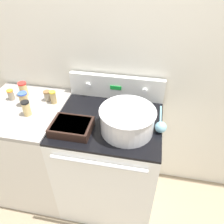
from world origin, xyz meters
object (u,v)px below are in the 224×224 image
(mixing_bowl, at_px, (127,119))
(spice_jar_yellow_cap, at_px, (53,97))
(spice_jar_black_cap, at_px, (26,108))
(spice_jar_blue_cap, at_px, (24,99))
(spice_jar_brown_cap, at_px, (47,96))
(spice_jar_orange_cap, at_px, (11,95))
(spice_jar_red_cap, at_px, (23,89))
(ladle, at_px, (161,126))
(casserole_dish, at_px, (71,127))

(mixing_bowl, bearing_deg, spice_jar_yellow_cap, 162.20)
(spice_jar_black_cap, height_order, spice_jar_blue_cap, spice_jar_black_cap)
(spice_jar_brown_cap, xyz_separation_m, spice_jar_blue_cap, (-0.15, -0.10, 0.01))
(mixing_bowl, height_order, spice_jar_black_cap, mixing_bowl)
(spice_jar_orange_cap, bearing_deg, mixing_bowl, -10.46)
(spice_jar_orange_cap, bearing_deg, spice_jar_red_cap, 46.24)
(mixing_bowl, height_order, ladle, mixing_bowl)
(spice_jar_blue_cap, relative_size, spice_jar_orange_cap, 1.31)
(spice_jar_brown_cap, height_order, spice_jar_blue_cap, spice_jar_blue_cap)
(spice_jar_blue_cap, xyz_separation_m, spice_jar_orange_cap, (-0.15, 0.06, -0.01))
(mixing_bowl, height_order, spice_jar_yellow_cap, mixing_bowl)
(spice_jar_blue_cap, relative_size, spice_jar_red_cap, 0.96)
(ladle, distance_m, spice_jar_brown_cap, 0.91)
(spice_jar_brown_cap, bearing_deg, casserole_dish, -44.50)
(spice_jar_yellow_cap, height_order, spice_jar_orange_cap, spice_jar_yellow_cap)
(spice_jar_yellow_cap, relative_size, spice_jar_red_cap, 0.90)
(spice_jar_brown_cap, relative_size, spice_jar_red_cap, 0.71)
(mixing_bowl, distance_m, spice_jar_red_cap, 0.93)
(spice_jar_brown_cap, bearing_deg, spice_jar_black_cap, -107.73)
(spice_jar_blue_cap, bearing_deg, spice_jar_red_cap, 119.93)
(ladle, bearing_deg, mixing_bowl, -168.96)
(spice_jar_brown_cap, bearing_deg, spice_jar_yellow_cap, -23.18)
(mixing_bowl, xyz_separation_m, spice_jar_blue_cap, (-0.82, 0.12, -0.02))
(spice_jar_yellow_cap, height_order, spice_jar_blue_cap, spice_jar_blue_cap)
(ladle, relative_size, spice_jar_black_cap, 2.79)
(mixing_bowl, relative_size, ladle, 1.16)
(mixing_bowl, height_order, casserole_dish, mixing_bowl)
(spice_jar_brown_cap, distance_m, spice_jar_red_cap, 0.22)
(spice_jar_black_cap, bearing_deg, spice_jar_red_cap, 123.30)
(ladle, height_order, spice_jar_black_cap, spice_jar_black_cap)
(spice_jar_blue_cap, bearing_deg, spice_jar_brown_cap, 33.92)
(mixing_bowl, xyz_separation_m, spice_jar_black_cap, (-0.74, 0.01, -0.02))
(casserole_dish, distance_m, ladle, 0.60)
(spice_jar_brown_cap, height_order, spice_jar_black_cap, spice_jar_black_cap)
(casserole_dish, height_order, spice_jar_brown_cap, spice_jar_brown_cap)
(spice_jar_yellow_cap, xyz_separation_m, spice_jar_black_cap, (-0.13, -0.18, 0.00))
(mixing_bowl, distance_m, spice_jar_brown_cap, 0.71)
(spice_jar_yellow_cap, relative_size, spice_jar_blue_cap, 0.94)
(ladle, relative_size, spice_jar_brown_cap, 3.84)
(spice_jar_red_cap, distance_m, spice_jar_orange_cap, 0.10)
(ladle, distance_m, spice_jar_black_cap, 0.96)
(spice_jar_brown_cap, bearing_deg, mixing_bowl, -18.32)
(spice_jar_red_cap, bearing_deg, spice_jar_blue_cap, -60.07)
(ladle, relative_size, spice_jar_orange_cap, 3.74)
(mixing_bowl, xyz_separation_m, spice_jar_yellow_cap, (-0.61, 0.20, -0.03))
(casserole_dish, bearing_deg, mixing_bowl, 12.03)
(mixing_bowl, relative_size, spice_jar_brown_cap, 4.44)
(spice_jar_black_cap, xyz_separation_m, spice_jar_red_cap, (-0.16, 0.24, 0.00))
(ladle, xyz_separation_m, spice_jar_orange_cap, (-1.19, 0.13, 0.02))
(spice_jar_brown_cap, xyz_separation_m, spice_jar_orange_cap, (-0.29, -0.04, 0.00))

